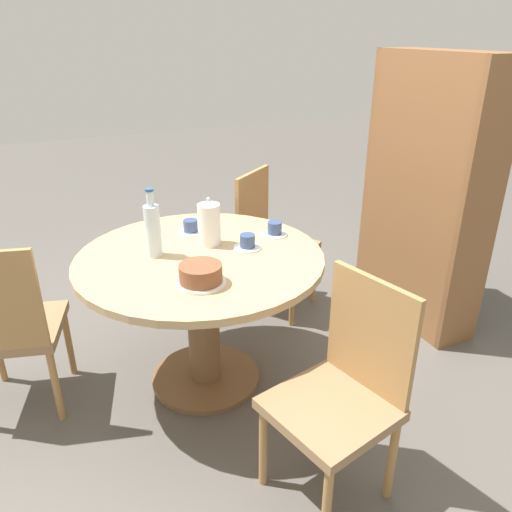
{
  "coord_description": "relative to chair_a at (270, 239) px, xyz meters",
  "views": [
    {
      "loc": [
        2.1,
        -0.63,
        1.73
      ],
      "look_at": [
        0.0,
        0.3,
        0.68
      ],
      "focal_mm": 35.0,
      "sensor_mm": 36.0,
      "label": 1
    }
  ],
  "objects": [
    {
      "name": "cup_a",
      "position": [
        0.31,
        -0.62,
        0.29
      ],
      "size": [
        0.14,
        0.14,
        0.07
      ],
      "color": "white",
      "rests_on": "dining_table"
    },
    {
      "name": "chair_b",
      "position": [
        0.45,
        -1.55,
        0.0
      ],
      "size": [
        0.51,
        0.51,
        0.91
      ],
      "rotation": [
        0.0,
        0.0,
        4.47
      ],
      "color": "#A87A47",
      "rests_on": "ground_plane"
    },
    {
      "name": "cup_c",
      "position": [
        0.52,
        -0.22,
        0.29
      ],
      "size": [
        0.14,
        0.14,
        0.07
      ],
      "color": "white",
      "rests_on": "dining_table"
    },
    {
      "name": "cup_b",
      "position": [
        0.62,
        -0.42,
        0.29
      ],
      "size": [
        0.14,
        0.14,
        0.07
      ],
      "color": "white",
      "rests_on": "dining_table"
    },
    {
      "name": "water_bottle",
      "position": [
        0.52,
        -0.86,
        0.4
      ],
      "size": [
        0.07,
        0.07,
        0.33
      ],
      "color": "silver",
      "rests_on": "dining_table"
    },
    {
      "name": "chair_c",
      "position": [
        1.45,
        -0.38,
        0.0
      ],
      "size": [
        0.51,
        0.51,
        0.91
      ],
      "rotation": [
        0.0,
        0.0,
        6.53
      ],
      "color": "#A87A47",
      "rests_on": "ground_plane"
    },
    {
      "name": "cake_main",
      "position": [
        0.88,
        -0.75,
        0.3
      ],
      "size": [
        0.21,
        0.21,
        0.09
      ],
      "color": "white",
      "rests_on": "dining_table"
    },
    {
      "name": "bookshelf",
      "position": [
        0.47,
        0.79,
        0.34
      ],
      "size": [
        0.86,
        0.28,
        1.62
      ],
      "rotation": [
        0.0,
        0.0,
        3.14
      ],
      "color": "brown",
      "rests_on": "ground_plane"
    },
    {
      "name": "coffee_pot",
      "position": [
        0.49,
        -0.57,
        0.37
      ],
      "size": [
        0.11,
        0.11,
        0.25
      ],
      "color": "white",
      "rests_on": "dining_table"
    },
    {
      "name": "chair_a",
      "position": [
        0.0,
        0.0,
        0.0
      ],
      "size": [
        0.59,
        0.59,
        0.91
      ],
      "rotation": [
        0.0,
        0.0,
        2.23
      ],
      "color": "#A87A47",
      "rests_on": "ground_plane"
    },
    {
      "name": "ground_plane",
      "position": [
        0.6,
        -0.66,
        -0.48
      ],
      "size": [
        14.0,
        14.0,
        0.0
      ],
      "primitive_type": "plane",
      "color": "#56514C"
    },
    {
      "name": "dining_table",
      "position": [
        0.6,
        -0.66,
        0.08
      ],
      "size": [
        1.19,
        1.19,
        0.74
      ],
      "color": "brown",
      "rests_on": "ground_plane"
    }
  ]
}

